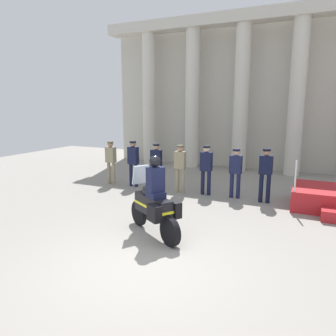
{
  "coord_description": "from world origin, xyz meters",
  "views": [
    {
      "loc": [
        2.78,
        -4.92,
        2.97
      ],
      "look_at": [
        -0.91,
        3.22,
        1.23
      ],
      "focal_mm": 33.83,
      "sensor_mm": 36.0,
      "label": 1
    }
  ],
  "objects": [
    {
      "name": "colonnade_backdrop",
      "position": [
        -0.26,
        10.36,
        3.9
      ],
      "size": [
        13.63,
        1.52,
        7.28
      ],
      "color": "beige",
      "rests_on": "ground_plane"
    },
    {
      "name": "ground_plane",
      "position": [
        0.0,
        0.0,
        0.0
      ],
      "size": [
        28.0,
        28.0,
        0.0
      ],
      "primitive_type": "plane",
      "color": "gray"
    },
    {
      "name": "officer_in_row_5",
      "position": [
        0.62,
        5.18,
        0.96
      ],
      "size": [
        0.39,
        0.25,
        1.63
      ],
      "rotation": [
        0.0,
        0.0,
        3.07
      ],
      "color": "#191E42",
      "rests_on": "ground_plane"
    },
    {
      "name": "officer_in_row_3",
      "position": [
        -1.27,
        5.02,
        0.99
      ],
      "size": [
        0.39,
        0.25,
        1.68
      ],
      "rotation": [
        0.0,
        0.0,
        3.07
      ],
      "color": "gray",
      "rests_on": "ground_plane"
    },
    {
      "name": "officer_in_row_6",
      "position": [
        1.58,
        5.05,
        1.01
      ],
      "size": [
        0.39,
        0.25,
        1.7
      ],
      "rotation": [
        0.0,
        0.0,
        3.07
      ],
      "color": "black",
      "rests_on": "ground_plane"
    },
    {
      "name": "motorcycle_with_rider",
      "position": [
        -0.38,
        1.31,
        0.79
      ],
      "size": [
        1.82,
        1.27,
        1.9
      ],
      "rotation": [
        0.0,
        0.0,
        2.57
      ],
      "color": "black",
      "rests_on": "ground_plane"
    },
    {
      "name": "officer_in_row_1",
      "position": [
        -3.21,
        5.14,
        1.01
      ],
      "size": [
        0.39,
        0.25,
        1.72
      ],
      "rotation": [
        0.0,
        0.0,
        3.07
      ],
      "color": "#141938",
      "rests_on": "ground_plane"
    },
    {
      "name": "officer_in_row_4",
      "position": [
        -0.38,
        5.16,
        0.99
      ],
      "size": [
        0.39,
        0.25,
        1.68
      ],
      "rotation": [
        0.0,
        0.0,
        3.07
      ],
      "color": "#141938",
      "rests_on": "ground_plane"
    },
    {
      "name": "officer_in_row_2",
      "position": [
        -2.25,
        5.14,
        0.98
      ],
      "size": [
        0.39,
        0.25,
        1.66
      ],
      "rotation": [
        0.0,
        0.0,
        3.07
      ],
      "color": "black",
      "rests_on": "ground_plane"
    },
    {
      "name": "officer_in_row_0",
      "position": [
        -4.18,
        5.1,
        0.98
      ],
      "size": [
        0.39,
        0.25,
        1.66
      ],
      "rotation": [
        0.0,
        0.0,
        3.07
      ],
      "color": "gray",
      "rests_on": "ground_plane"
    }
  ]
}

